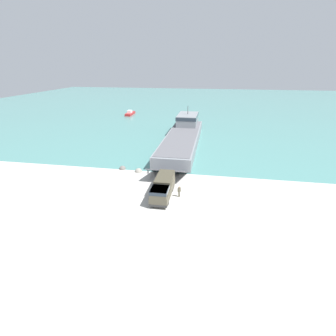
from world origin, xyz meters
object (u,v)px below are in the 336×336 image
object	(u,v)px
military_truck	(163,187)
mooring_bollard	(148,171)
landing_craft	(183,135)
soldier_on_ramp	(179,191)
moored_boat_a	(130,113)

from	to	relation	value
military_truck	mooring_bollard	distance (m)	9.48
landing_craft	soldier_on_ramp	size ratio (longest dim) A/B	23.27
soldier_on_ramp	moored_boat_a	distance (m)	70.99
military_truck	soldier_on_ramp	distance (m)	2.49
landing_craft	military_truck	xyz separation A→B (m)	(0.56, -29.91, -0.44)
military_truck	mooring_bollard	xyz separation A→B (m)	(-4.44, 8.31, -1.05)
soldier_on_ramp	mooring_bollard	xyz separation A→B (m)	(-6.87, 8.05, -0.55)
landing_craft	soldier_on_ramp	xyz separation A→B (m)	(2.99, -29.65, -0.94)
landing_craft	military_truck	distance (m)	29.91
landing_craft	moored_boat_a	size ratio (longest dim) A/B	5.27
military_truck	landing_craft	bearing A→B (deg)	-179.51
mooring_bollard	soldier_on_ramp	bearing A→B (deg)	-49.55
military_truck	soldier_on_ramp	world-z (taller)	military_truck
moored_boat_a	mooring_bollard	bearing A→B (deg)	-71.11
mooring_bollard	landing_craft	bearing A→B (deg)	79.82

